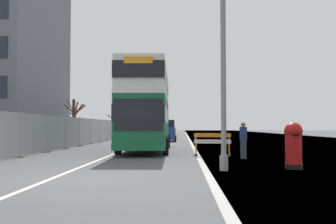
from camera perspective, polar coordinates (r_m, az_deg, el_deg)
The scene contains 13 objects.
ground at distance 10.79m, azimuth -8.53°, elevation -10.37°, with size 140.00×280.00×0.10m.
double_decker_bus at distance 22.92m, azimuth -3.29°, elevation 0.65°, with size 2.96×11.04×4.97m.
lamppost_foreground at distance 12.99m, azimuth 8.48°, elevation 11.06°, with size 0.29×0.70×9.42m.
red_pillar_postbox at distance 13.72m, azimuth 18.74°, elevation -4.58°, with size 0.63×0.63×1.64m.
roadworks_barrier at distance 18.79m, azimuth 6.84°, elevation -4.51°, with size 1.85×0.76×1.15m.
construction_site_fence at distance 28.73m, azimuth -13.49°, elevation -3.05°, with size 0.44×27.40×2.20m.
car_oncoming_near at distance 37.68m, azimuth -0.27°, elevation -2.99°, with size 2.03×4.03×2.15m.
car_receding_mid at distance 47.83m, azimuth -4.79°, elevation -2.90°, with size 2.06×4.00×2.01m.
car_receding_far at distance 55.99m, azimuth -3.12°, elevation -2.70°, with size 1.99×4.28×2.27m.
bare_tree_far_verge_near at distance 41.55m, azimuth -14.33°, elevation -0.79°, with size 2.19×3.08×4.47m.
bare_tree_far_verge_mid at distance 50.55m, azimuth -14.20°, elevation -1.01°, with size 3.01×2.89×4.75m.
bare_tree_far_verge_far at distance 71.49m, azimuth -8.19°, elevation -1.86°, with size 3.00×2.33×4.41m.
pedestrian_at_kerb at distance 17.51m, azimuth 11.51°, elevation -4.28°, with size 0.34×0.34×1.69m.
Camera 1 is at (2.64, -10.37, 1.48)m, focal length 39.64 mm.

